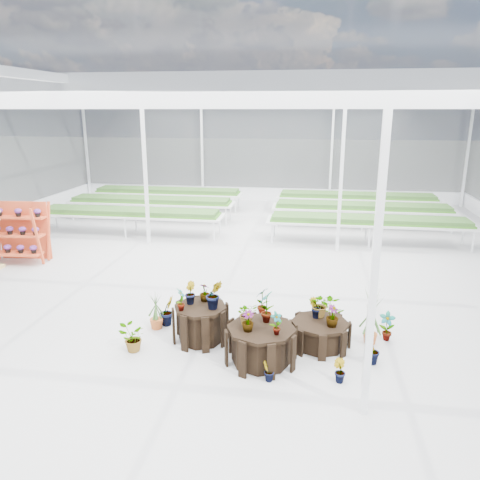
# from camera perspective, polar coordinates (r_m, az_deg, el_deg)

# --- Properties ---
(ground_plane) EXTENTS (24.00, 24.00, 0.00)m
(ground_plane) POSITION_cam_1_polar(r_m,az_deg,el_deg) (11.04, -3.11, -6.70)
(ground_plane) COLOR gray
(ground_plane) RESTS_ON ground
(greenhouse_shell) EXTENTS (18.00, 24.00, 4.50)m
(greenhouse_shell) POSITION_cam_1_polar(r_m,az_deg,el_deg) (10.40, -3.29, 4.84)
(greenhouse_shell) COLOR white
(greenhouse_shell) RESTS_ON ground
(steel_frame) EXTENTS (18.00, 24.00, 4.50)m
(steel_frame) POSITION_cam_1_polar(r_m,az_deg,el_deg) (10.40, -3.29, 4.84)
(steel_frame) COLOR silver
(steel_frame) RESTS_ON ground
(nursery_benches) EXTENTS (16.00, 7.00, 0.84)m
(nursery_benches) POSITION_cam_1_polar(r_m,az_deg,el_deg) (17.73, 1.58, 3.36)
(nursery_benches) COLOR silver
(nursery_benches) RESTS_ON ground
(plinth_tall) EXTENTS (1.32, 1.32, 0.69)m
(plinth_tall) POSITION_cam_1_polar(r_m,az_deg,el_deg) (8.90, -4.81, -10.06)
(plinth_tall) COLOR black
(plinth_tall) RESTS_ON ground
(plinth_mid) EXTENTS (1.57, 1.57, 0.64)m
(plinth_mid) POSITION_cam_1_polar(r_m,az_deg,el_deg) (8.20, 2.60, -12.60)
(plinth_mid) COLOR black
(plinth_mid) RESTS_ON ground
(plinth_low) EXTENTS (1.16, 1.16, 0.48)m
(plinth_low) POSITION_cam_1_polar(r_m,az_deg,el_deg) (8.82, 9.69, -11.21)
(plinth_low) COLOR black
(plinth_low) RESTS_ON ground
(shelf_rack) EXTENTS (1.64, 0.94, 1.69)m
(shelf_rack) POSITION_cam_1_polar(r_m,az_deg,el_deg) (14.50, -25.49, 0.74)
(shelf_rack) COLOR #C84623
(shelf_rack) RESTS_ON ground
(nursery_plants) EXTENTS (5.02, 2.85, 1.24)m
(nursery_plants) POSITION_cam_1_polar(r_m,az_deg,el_deg) (8.86, 3.27, -9.04)
(nursery_plants) COLOR #345926
(nursery_plants) RESTS_ON ground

